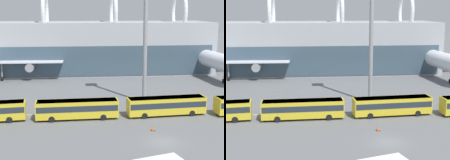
{
  "view_description": "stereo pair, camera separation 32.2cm",
  "coord_description": "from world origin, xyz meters",
  "views": [
    {
      "loc": [
        -11.58,
        -42.99,
        17.56
      ],
      "look_at": [
        -4.65,
        23.38,
        4.0
      ],
      "focal_mm": 55.0,
      "sensor_mm": 36.0,
      "label": 1
    },
    {
      "loc": [
        -11.26,
        -43.02,
        17.56
      ],
      "look_at": [
        -4.65,
        23.38,
        4.0
      ],
      "focal_mm": 55.0,
      "sensor_mm": 36.0,
      "label": 2
    }
  ],
  "objects": [
    {
      "name": "floodlight_mast",
      "position": [
        1.33,
        20.55,
        16.62
      ],
      "size": [
        2.58,
        2.58,
        28.07
      ],
      "color": "gray",
      "rests_on": "ground_plane"
    },
    {
      "name": "lane_stripe_2",
      "position": [
        -23.95,
        14.89,
        0.0
      ],
      "size": [
        9.3,
        1.0,
        0.01
      ],
      "primitive_type": "cube",
      "rotation": [
        0.0,
        0.0,
        -0.08
      ],
      "color": "yellow",
      "rests_on": "ground_plane"
    },
    {
      "name": "shuttle_bus_2",
      "position": [
        -11.62,
        11.44,
        1.86
      ],
      "size": [
        13.46,
        3.08,
        3.16
      ],
      "rotation": [
        0.0,
        0.0,
        0.03
      ],
      "color": "gold",
      "rests_on": "ground_plane"
    },
    {
      "name": "ground_plane",
      "position": [
        0.0,
        0.0,
        0.0
      ],
      "size": [
        440.0,
        440.0,
        0.0
      ],
      "primitive_type": "plane",
      "color": "slate"
    },
    {
      "name": "airliner_at_gate_far",
      "position": [
        23.16,
        50.03,
        4.93
      ],
      "size": [
        41.12,
        42.59,
        14.18
      ],
      "rotation": [
        0.0,
        0.0,
        -1.49
      ],
      "color": "silver",
      "rests_on": "ground_plane"
    },
    {
      "name": "lane_stripe_1",
      "position": [
        -11.23,
        15.33,
        0.0
      ],
      "size": [
        7.44,
        1.32,
        0.01
      ],
      "primitive_type": "cube",
      "rotation": [
        0.0,
        0.0,
        -0.14
      ],
      "color": "yellow",
      "rests_on": "ground_plane"
    },
    {
      "name": "traffic_cone_1",
      "position": [
        -0.52,
        4.67,
        0.36
      ],
      "size": [
        0.57,
        0.57,
        0.74
      ],
      "color": "black",
      "rests_on": "ground_plane"
    },
    {
      "name": "shuttle_bus_3",
      "position": [
        3.45,
        11.93,
        1.86
      ],
      "size": [
        13.56,
        3.68,
        3.16
      ],
      "rotation": [
        0.0,
        0.0,
        0.07
      ],
      "color": "gold",
      "rests_on": "ground_plane"
    }
  ]
}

